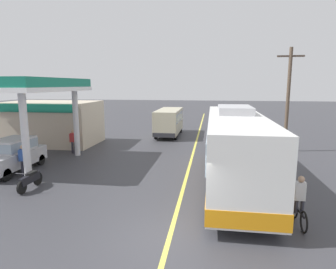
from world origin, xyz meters
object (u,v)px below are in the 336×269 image
(cyclist_on_shoulder, at_px, (300,202))
(pedestrian_near_pump, at_px, (23,159))
(car_at_pump, at_px, (12,153))
(coach_bus_main, at_px, (235,149))
(motorcycle_parked_forecourt, at_px, (30,180))
(pedestrian_by_shop, at_px, (73,140))
(minibus_opposing_lane, at_px, (169,120))

(cyclist_on_shoulder, relative_size, pedestrian_near_pump, 1.10)
(car_at_pump, height_order, pedestrian_near_pump, car_at_pump)
(coach_bus_main, distance_m, motorcycle_parked_forecourt, 9.59)
(car_at_pump, xyz_separation_m, pedestrian_by_shop, (1.33, 4.52, -0.08))
(minibus_opposing_lane, relative_size, cyclist_on_shoulder, 3.37)
(coach_bus_main, bearing_deg, pedestrian_near_pump, -178.23)
(pedestrian_by_shop, bearing_deg, coach_bus_main, -24.68)
(pedestrian_near_pump, distance_m, pedestrian_by_shop, 5.20)
(minibus_opposing_lane, bearing_deg, pedestrian_by_shop, -124.18)
(car_at_pump, distance_m, cyclist_on_shoulder, 14.43)
(coach_bus_main, bearing_deg, motorcycle_parked_forecourt, -167.41)
(car_at_pump, xyz_separation_m, minibus_opposing_lane, (6.85, 12.65, 0.46))
(motorcycle_parked_forecourt, xyz_separation_m, pedestrian_near_pump, (-1.50, 1.74, 0.49))
(minibus_opposing_lane, xyz_separation_m, cyclist_on_shoulder, (6.96, -16.84, -0.69))
(minibus_opposing_lane, relative_size, pedestrian_by_shop, 3.69)
(car_at_pump, relative_size, motorcycle_parked_forecourt, 2.33)
(cyclist_on_shoulder, distance_m, pedestrian_near_pump, 13.15)
(car_at_pump, distance_m, pedestrian_near_pump, 1.33)
(cyclist_on_shoulder, distance_m, motorcycle_parked_forecourt, 11.32)
(pedestrian_by_shop, bearing_deg, pedestrian_near_pump, -92.10)
(coach_bus_main, bearing_deg, minibus_opposing_lane, 111.28)
(car_at_pump, height_order, pedestrian_by_shop, car_at_pump)
(car_at_pump, relative_size, pedestrian_by_shop, 2.53)
(motorcycle_parked_forecourt, xyz_separation_m, pedestrian_by_shop, (-1.31, 6.94, 0.49))
(cyclist_on_shoulder, xyz_separation_m, motorcycle_parked_forecourt, (-11.18, 1.77, -0.34))
(car_at_pump, distance_m, motorcycle_parked_forecourt, 3.62)
(car_at_pump, bearing_deg, pedestrian_by_shop, 73.64)
(cyclist_on_shoulder, bearing_deg, motorcycle_parked_forecourt, 171.01)
(car_at_pump, height_order, minibus_opposing_lane, minibus_opposing_lane)
(car_at_pump, xyz_separation_m, motorcycle_parked_forecourt, (2.63, -2.42, -0.57))
(minibus_opposing_lane, height_order, motorcycle_parked_forecourt, minibus_opposing_lane)
(coach_bus_main, relative_size, car_at_pump, 2.63)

